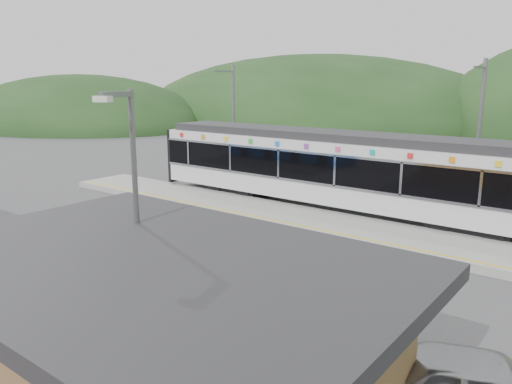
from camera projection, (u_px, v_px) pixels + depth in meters
The scene contains 9 objects.
ground at pixel (229, 235), 20.06m from camera, with size 120.00×120.00×0.00m, color #4C4C4F.
hills at pixel (427, 232), 20.45m from camera, with size 146.00×149.00×26.00m.
platform at pixel (276, 214), 22.58m from camera, with size 26.00×3.20×0.30m, color #9E9E99.
yellow_line at pixel (259, 217), 21.54m from camera, with size 26.00×0.10×0.01m, color yellow.
train at pixel (341, 169), 23.19m from camera, with size 20.44×3.01×3.74m.
catenary_mast_west at pixel (233, 122), 30.06m from camera, with size 0.18×1.80×7.00m.
catenary_mast_east at pixel (478, 137), 21.69m from camera, with size 0.18×1.80×7.00m.
station_shelter at pixel (155, 330), 9.19m from camera, with size 9.20×6.20×3.00m.
lamp_post at pixel (131, 201), 10.78m from camera, with size 0.39×1.08×5.89m.
Camera 1 is at (12.62, -14.52, 6.05)m, focal length 35.00 mm.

